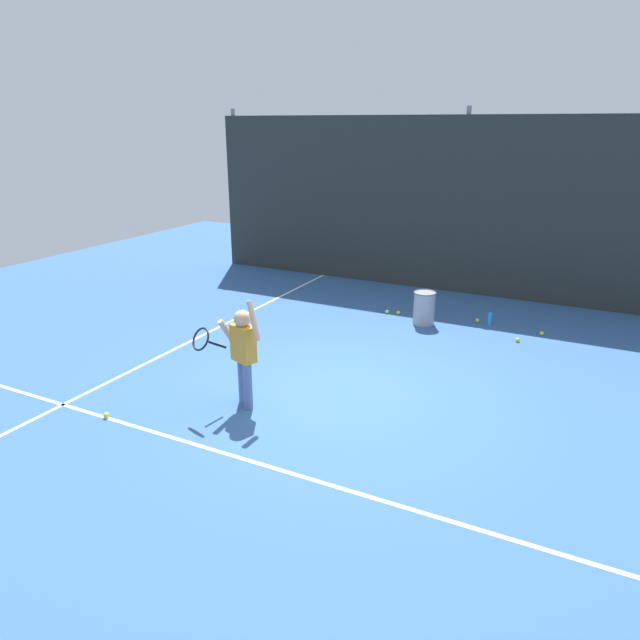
{
  "coord_description": "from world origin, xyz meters",
  "views": [
    {
      "loc": [
        2.68,
        -6.03,
        3.24
      ],
      "look_at": [
        -0.48,
        0.18,
        0.85
      ],
      "focal_mm": 32.41,
      "sensor_mm": 36.0,
      "label": 1
    }
  ],
  "objects_px": {
    "tennis_player": "(242,349)",
    "tennis_ball_3": "(387,312)",
    "tennis_ball_5": "(518,340)",
    "ball_hopper": "(424,308)",
    "tennis_ball_1": "(398,313)",
    "tennis_ball_4": "(477,320)",
    "tennis_ball_2": "(542,333)",
    "tennis_ball_0": "(106,415)",
    "water_bottle": "(490,318)"
  },
  "relations": [
    {
      "from": "tennis_player",
      "to": "water_bottle",
      "type": "relative_size",
      "value": 6.14
    },
    {
      "from": "tennis_ball_1",
      "to": "tennis_ball_3",
      "type": "height_order",
      "value": "same"
    },
    {
      "from": "tennis_ball_0",
      "to": "tennis_ball_3",
      "type": "bearing_deg",
      "value": 73.35
    },
    {
      "from": "water_bottle",
      "to": "tennis_ball_4",
      "type": "bearing_deg",
      "value": 172.24
    },
    {
      "from": "tennis_player",
      "to": "tennis_ball_4",
      "type": "relative_size",
      "value": 20.46
    },
    {
      "from": "tennis_ball_2",
      "to": "tennis_player",
      "type": "bearing_deg",
      "value": -124.66
    },
    {
      "from": "ball_hopper",
      "to": "tennis_ball_1",
      "type": "xyz_separation_m",
      "value": [
        -0.55,
        0.28,
        -0.26
      ]
    },
    {
      "from": "water_bottle",
      "to": "tennis_ball_1",
      "type": "distance_m",
      "value": 1.57
    },
    {
      "from": "tennis_player",
      "to": "tennis_ball_3",
      "type": "xyz_separation_m",
      "value": [
        0.28,
        4.11,
        -0.69
      ]
    },
    {
      "from": "ball_hopper",
      "to": "tennis_ball_0",
      "type": "xyz_separation_m",
      "value": [
        -2.27,
        -4.86,
        -0.26
      ]
    },
    {
      "from": "tennis_player",
      "to": "ball_hopper",
      "type": "bearing_deg",
      "value": 94.68
    },
    {
      "from": "tennis_ball_1",
      "to": "tennis_ball_4",
      "type": "distance_m",
      "value": 1.37
    },
    {
      "from": "tennis_player",
      "to": "tennis_ball_2",
      "type": "distance_m",
      "value": 5.14
    },
    {
      "from": "tennis_ball_0",
      "to": "tennis_ball_4",
      "type": "relative_size",
      "value": 1.0
    },
    {
      "from": "ball_hopper",
      "to": "tennis_ball_3",
      "type": "distance_m",
      "value": 0.82
    },
    {
      "from": "tennis_ball_3",
      "to": "tennis_ball_5",
      "type": "relative_size",
      "value": 1.0
    },
    {
      "from": "water_bottle",
      "to": "tennis_ball_0",
      "type": "xyz_separation_m",
      "value": [
        -3.28,
        -5.33,
        -0.08
      ]
    },
    {
      "from": "tennis_player",
      "to": "water_bottle",
      "type": "bearing_deg",
      "value": 84.34
    },
    {
      "from": "tennis_ball_3",
      "to": "tennis_ball_4",
      "type": "relative_size",
      "value": 1.0
    },
    {
      "from": "tennis_ball_2",
      "to": "tennis_ball_5",
      "type": "relative_size",
      "value": 1.0
    },
    {
      "from": "ball_hopper",
      "to": "tennis_ball_3",
      "type": "xyz_separation_m",
      "value": [
        -0.74,
        0.24,
        -0.26
      ]
    },
    {
      "from": "tennis_ball_0",
      "to": "tennis_ball_3",
      "type": "height_order",
      "value": "same"
    },
    {
      "from": "tennis_ball_3",
      "to": "tennis_ball_1",
      "type": "bearing_deg",
      "value": 11.92
    },
    {
      "from": "tennis_ball_0",
      "to": "tennis_ball_2",
      "type": "bearing_deg",
      "value": 51.39
    },
    {
      "from": "tennis_ball_0",
      "to": "tennis_ball_1",
      "type": "relative_size",
      "value": 1.0
    },
    {
      "from": "tennis_ball_0",
      "to": "tennis_ball_2",
      "type": "distance_m",
      "value": 6.63
    },
    {
      "from": "water_bottle",
      "to": "tennis_ball_0",
      "type": "height_order",
      "value": "water_bottle"
    },
    {
      "from": "tennis_ball_1",
      "to": "tennis_ball_4",
      "type": "xyz_separation_m",
      "value": [
        1.35,
        0.21,
        0.0
      ]
    },
    {
      "from": "tennis_ball_1",
      "to": "tennis_ball_3",
      "type": "distance_m",
      "value": 0.2
    },
    {
      "from": "tennis_ball_2",
      "to": "tennis_ball_3",
      "type": "height_order",
      "value": "same"
    },
    {
      "from": "tennis_ball_4",
      "to": "tennis_ball_1",
      "type": "bearing_deg",
      "value": -171.15
    },
    {
      "from": "tennis_player",
      "to": "tennis_ball_2",
      "type": "xyz_separation_m",
      "value": [
        2.89,
        4.19,
        -0.69
      ]
    },
    {
      "from": "tennis_ball_0",
      "to": "tennis_ball_5",
      "type": "relative_size",
      "value": 1.0
    },
    {
      "from": "water_bottle",
      "to": "tennis_ball_2",
      "type": "bearing_deg",
      "value": -9.71
    },
    {
      "from": "tennis_ball_1",
      "to": "ball_hopper",
      "type": "bearing_deg",
      "value": -27.36
    },
    {
      "from": "tennis_ball_1",
      "to": "tennis_ball_2",
      "type": "relative_size",
      "value": 1.0
    },
    {
      "from": "ball_hopper",
      "to": "tennis_ball_3",
      "type": "height_order",
      "value": "ball_hopper"
    },
    {
      "from": "tennis_ball_1",
      "to": "tennis_ball_5",
      "type": "bearing_deg",
      "value": -11.8
    },
    {
      "from": "tennis_ball_2",
      "to": "ball_hopper",
      "type": "bearing_deg",
      "value": -170.36
    },
    {
      "from": "ball_hopper",
      "to": "water_bottle",
      "type": "bearing_deg",
      "value": 24.62
    },
    {
      "from": "tennis_ball_2",
      "to": "tennis_ball_3",
      "type": "xyz_separation_m",
      "value": [
        -2.61,
        -0.08,
        0.0
      ]
    },
    {
      "from": "ball_hopper",
      "to": "water_bottle",
      "type": "distance_m",
      "value": 1.13
    },
    {
      "from": "tennis_ball_5",
      "to": "tennis_player",
      "type": "bearing_deg",
      "value": -125.0
    },
    {
      "from": "ball_hopper",
      "to": "tennis_ball_2",
      "type": "bearing_deg",
      "value": 9.64
    },
    {
      "from": "ball_hopper",
      "to": "tennis_player",
      "type": "bearing_deg",
      "value": -104.85
    },
    {
      "from": "tennis_player",
      "to": "tennis_ball_3",
      "type": "relative_size",
      "value": 20.46
    },
    {
      "from": "tennis_player",
      "to": "water_bottle",
      "type": "distance_m",
      "value": 4.83
    },
    {
      "from": "tennis_player",
      "to": "tennis_ball_4",
      "type": "distance_m",
      "value": 4.78
    },
    {
      "from": "ball_hopper",
      "to": "tennis_ball_2",
      "type": "height_order",
      "value": "ball_hopper"
    },
    {
      "from": "tennis_player",
      "to": "tennis_ball_4",
      "type": "bearing_deg",
      "value": 86.77
    }
  ]
}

